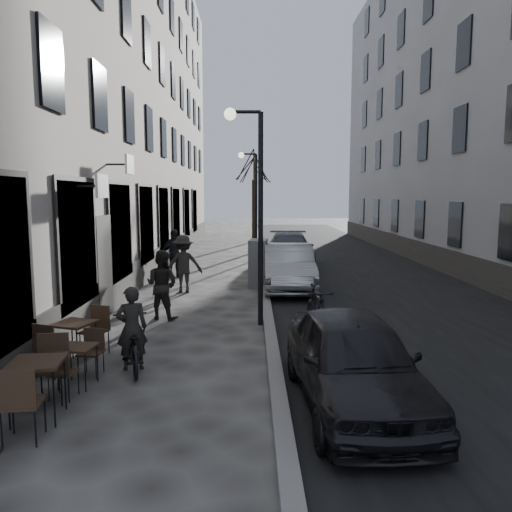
{
  "coord_description": "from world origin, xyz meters",
  "views": [
    {
      "loc": [
        -0.21,
        -5.73,
        3.12
      ],
      "look_at": [
        -0.12,
        4.96,
        1.8
      ],
      "focal_mm": 35.0,
      "sensor_mm": 36.0,
      "label": 1
    }
  ],
  "objects_px": {
    "bistro_set_a": "(38,384)",
    "pedestrian_near": "(162,285)",
    "utility_cabinet": "(258,263)",
    "bicycle": "(132,344)",
    "tree_far": "(253,170)",
    "car_near": "(353,360)",
    "streetlamp_far": "(253,194)",
    "pedestrian_far": "(174,253)",
    "pedestrian_mid": "(184,264)",
    "car_mid": "(288,267)",
    "tree_near": "(254,165)",
    "car_far": "(289,250)",
    "bistro_set_b": "(78,362)",
    "moped": "(317,312)",
    "streetlamp_near": "(253,193)"
  },
  "relations": [
    {
      "from": "utility_cabinet",
      "to": "tree_far",
      "type": "bearing_deg",
      "value": 96.27
    },
    {
      "from": "utility_cabinet",
      "to": "pedestrian_far",
      "type": "distance_m",
      "value": 3.62
    },
    {
      "from": "bicycle",
      "to": "tree_far",
      "type": "bearing_deg",
      "value": -112.34
    },
    {
      "from": "streetlamp_far",
      "to": "car_near",
      "type": "xyz_separation_m",
      "value": [
        1.46,
        -16.66,
        -2.46
      ]
    },
    {
      "from": "car_near",
      "to": "moped",
      "type": "distance_m",
      "value": 3.51
    },
    {
      "from": "bistro_set_a",
      "to": "pedestrian_far",
      "type": "height_order",
      "value": "pedestrian_far"
    },
    {
      "from": "tree_near",
      "to": "bicycle",
      "type": "distance_m",
      "value": 18.67
    },
    {
      "from": "car_mid",
      "to": "pedestrian_far",
      "type": "bearing_deg",
      "value": 150.93
    },
    {
      "from": "bistro_set_b",
      "to": "car_mid",
      "type": "distance_m",
      "value": 9.31
    },
    {
      "from": "bistro_set_a",
      "to": "bistro_set_b",
      "type": "xyz_separation_m",
      "value": [
        0.13,
        1.22,
        -0.11
      ]
    },
    {
      "from": "pedestrian_mid",
      "to": "pedestrian_far",
      "type": "height_order",
      "value": "pedestrian_mid"
    },
    {
      "from": "pedestrian_far",
      "to": "bicycle",
      "type": "bearing_deg",
      "value": -119.41
    },
    {
      "from": "streetlamp_far",
      "to": "pedestrian_far",
      "type": "height_order",
      "value": "streetlamp_far"
    },
    {
      "from": "streetlamp_near",
      "to": "tree_far",
      "type": "height_order",
      "value": "tree_far"
    },
    {
      "from": "streetlamp_far",
      "to": "car_near",
      "type": "height_order",
      "value": "streetlamp_far"
    },
    {
      "from": "tree_near",
      "to": "pedestrian_far",
      "type": "xyz_separation_m",
      "value": [
        -3.05,
        -8.07,
        -3.75
      ]
    },
    {
      "from": "tree_near",
      "to": "tree_far",
      "type": "distance_m",
      "value": 6.0
    },
    {
      "from": "streetlamp_far",
      "to": "pedestrian_far",
      "type": "xyz_separation_m",
      "value": [
        -2.98,
        -5.07,
        -2.25
      ]
    },
    {
      "from": "tree_near",
      "to": "tree_far",
      "type": "relative_size",
      "value": 1.0
    },
    {
      "from": "utility_cabinet",
      "to": "car_near",
      "type": "distance_m",
      "value": 9.9
    },
    {
      "from": "tree_near",
      "to": "bistro_set_b",
      "type": "height_order",
      "value": "tree_near"
    },
    {
      "from": "pedestrian_mid",
      "to": "streetlamp_far",
      "type": "bearing_deg",
      "value": -115.84
    },
    {
      "from": "car_far",
      "to": "bistro_set_b",
      "type": "bearing_deg",
      "value": -105.82
    },
    {
      "from": "utility_cabinet",
      "to": "pedestrian_mid",
      "type": "relative_size",
      "value": 0.86
    },
    {
      "from": "car_mid",
      "to": "bistro_set_b",
      "type": "bearing_deg",
      "value": -114.82
    },
    {
      "from": "car_near",
      "to": "car_far",
      "type": "height_order",
      "value": "car_far"
    },
    {
      "from": "car_near",
      "to": "moped",
      "type": "bearing_deg",
      "value": 88.14
    },
    {
      "from": "streetlamp_near",
      "to": "bicycle",
      "type": "distance_m",
      "value": 4.62
    },
    {
      "from": "bistro_set_a",
      "to": "pedestrian_near",
      "type": "height_order",
      "value": "pedestrian_near"
    },
    {
      "from": "bistro_set_a",
      "to": "car_far",
      "type": "distance_m",
      "value": 15.54
    },
    {
      "from": "pedestrian_mid",
      "to": "moped",
      "type": "height_order",
      "value": "pedestrian_mid"
    },
    {
      "from": "utility_cabinet",
      "to": "car_far",
      "type": "height_order",
      "value": "utility_cabinet"
    },
    {
      "from": "car_near",
      "to": "car_mid",
      "type": "bearing_deg",
      "value": 88.5
    },
    {
      "from": "streetlamp_near",
      "to": "bistro_set_a",
      "type": "relative_size",
      "value": 2.94
    },
    {
      "from": "bicycle",
      "to": "streetlamp_far",
      "type": "bearing_deg",
      "value": -115.23
    },
    {
      "from": "streetlamp_near",
      "to": "utility_cabinet",
      "type": "distance_m",
      "value": 5.68
    },
    {
      "from": "streetlamp_far",
      "to": "car_far",
      "type": "relative_size",
      "value": 1.02
    },
    {
      "from": "pedestrian_near",
      "to": "car_mid",
      "type": "distance_m",
      "value": 5.24
    },
    {
      "from": "utility_cabinet",
      "to": "moped",
      "type": "height_order",
      "value": "utility_cabinet"
    },
    {
      "from": "streetlamp_near",
      "to": "car_near",
      "type": "relative_size",
      "value": 1.24
    },
    {
      "from": "streetlamp_far",
      "to": "bicycle",
      "type": "distance_m",
      "value": 15.45
    },
    {
      "from": "car_far",
      "to": "tree_far",
      "type": "bearing_deg",
      "value": 100.09
    },
    {
      "from": "bistro_set_a",
      "to": "car_mid",
      "type": "height_order",
      "value": "car_mid"
    },
    {
      "from": "moped",
      "to": "bistro_set_b",
      "type": "bearing_deg",
      "value": -153.19
    },
    {
      "from": "tree_near",
      "to": "pedestrian_far",
      "type": "distance_m",
      "value": 9.41
    },
    {
      "from": "bistro_set_b",
      "to": "moped",
      "type": "height_order",
      "value": "moped"
    },
    {
      "from": "bistro_set_b",
      "to": "car_near",
      "type": "height_order",
      "value": "car_near"
    },
    {
      "from": "pedestrian_near",
      "to": "car_near",
      "type": "distance_m",
      "value": 6.46
    },
    {
      "from": "pedestrian_far",
      "to": "tree_near",
      "type": "bearing_deg",
      "value": 35.31
    },
    {
      "from": "bistro_set_a",
      "to": "utility_cabinet",
      "type": "xyz_separation_m",
      "value": [
        3.19,
        10.23,
        0.28
      ]
    }
  ]
}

